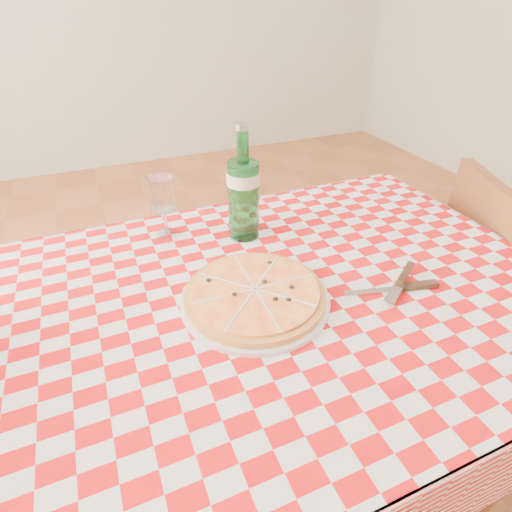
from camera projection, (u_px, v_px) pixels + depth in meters
The scene contains 7 objects.
dining_table at pixel (274, 324), 0.92m from camera, with size 1.20×0.80×0.75m.
tablecloth at pixel (275, 292), 0.87m from camera, with size 1.30×0.90×0.01m, color #AC0A0E.
chair_near at pixel (489, 285), 1.32m from camera, with size 0.51×0.51×0.85m.
pizza_plate at pixel (255, 294), 0.83m from camera, with size 0.31×0.31×0.04m, color #D69447, non-canonical shape.
water_bottle at pixel (243, 184), 0.98m from camera, with size 0.08×0.08×0.29m, color #1B6D2E, non-canonical shape.
wine_glass at pixel (163, 207), 1.02m from camera, with size 0.06×0.06×0.16m, color white, non-canonical shape.
cutlery at pixel (399, 285), 0.86m from camera, with size 0.23×0.19×0.02m, color silver, non-canonical shape.
Camera 1 is at (-0.30, -0.61, 1.30)m, focal length 28.00 mm.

